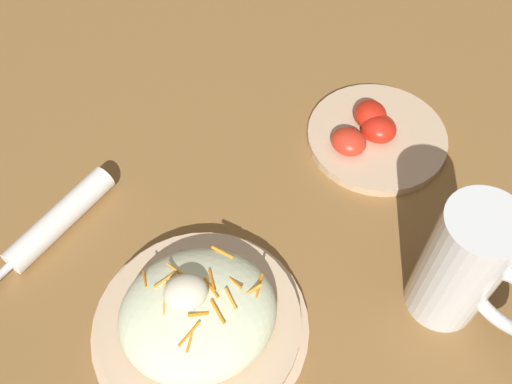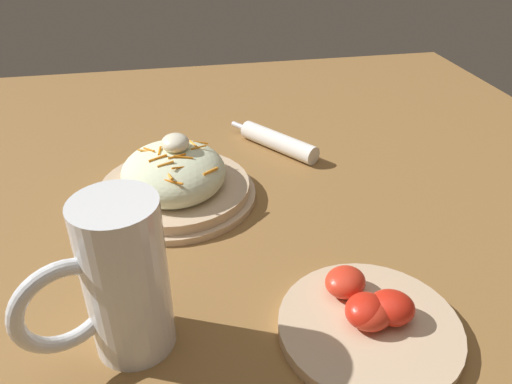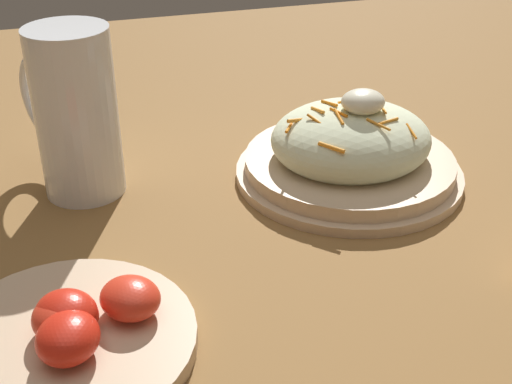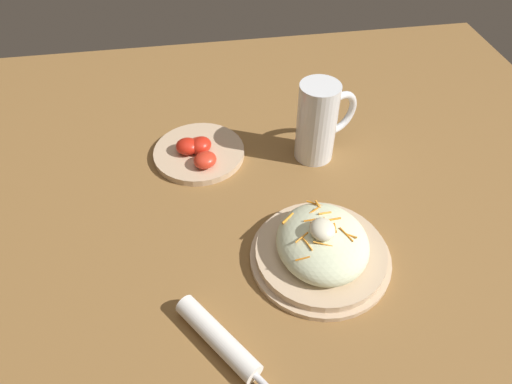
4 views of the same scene
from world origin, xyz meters
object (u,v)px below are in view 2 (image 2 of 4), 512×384
at_px(salad_plate, 175,180).
at_px(napkin_roll, 278,142).
at_px(tomato_plate, 370,319).
at_px(beer_mug, 123,289).

xyz_separation_m(salad_plate, napkin_roll, (-0.13, 0.19, -0.02)).
xyz_separation_m(napkin_roll, tomato_plate, (0.42, -0.00, -0.00)).
bearing_deg(salad_plate, beer_mug, -12.49).
height_order(salad_plate, tomato_plate, salad_plate).
bearing_deg(beer_mug, napkin_roll, 148.19).
relative_size(napkin_roll, tomato_plate, 0.89).
relative_size(salad_plate, tomato_plate, 1.25).
xyz_separation_m(beer_mug, napkin_roll, (-0.40, 0.25, -0.06)).
relative_size(beer_mug, tomato_plate, 0.89).
xyz_separation_m(salad_plate, beer_mug, (0.27, -0.06, 0.04)).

